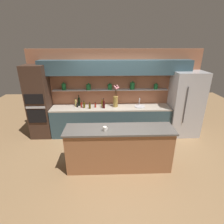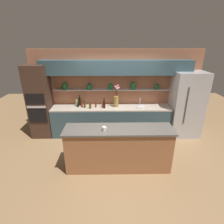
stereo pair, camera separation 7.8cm
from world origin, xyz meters
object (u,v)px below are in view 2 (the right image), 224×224
Objects in this scene: oven_tower at (40,102)px; bottle_wine_5 at (104,104)px; bottle_spirit_6 at (77,103)px; flower_vase at (116,100)px; bottle_oil_0 at (90,106)px; bottle_sauce_4 at (82,105)px; bottle_sauce_1 at (96,105)px; bottle_oil_2 at (85,105)px; refrigerator at (186,105)px; bottle_wine_7 at (80,101)px; coffee_mug at (104,129)px; bottle_sauce_8 at (78,105)px; bottle_oil_3 at (103,103)px; sink_fixture at (140,106)px.

oven_tower reaches higher than bottle_wine_5.
bottle_spirit_6 is at bearing 168.35° from bottle_wine_5.
flower_vase reaches higher than bottle_wine_5.
bottle_oil_0 is 0.28m from bottle_sauce_4.
bottle_oil_2 is (-0.34, -0.03, 0.01)m from bottle_sauce_1.
bottle_wine_5 is at bearing -179.12° from refrigerator.
bottle_sauce_1 is 0.48× the size of bottle_wine_7.
bottle_wine_7 is 2.06m from coffee_mug.
bottle_wine_7 is (0.09, 0.07, 0.02)m from bottle_spirit_6.
bottle_wine_7 is (-1.13, 0.14, -0.09)m from flower_vase.
bottle_wine_5 is 0.82m from bottle_sauce_8.
bottle_oil_2 reaches higher than coffee_mug.
flower_vase is at bearing 79.68° from coffee_mug.
bottle_oil_3 reaches higher than bottle_oil_2.
oven_tower is at bearing -174.59° from bottle_spirit_6.
oven_tower is 1.26m from bottle_sauce_4.
bottle_oil_3 is at bearing 2.51° from bottle_sauce_8.
bottle_oil_2 is (1.34, -0.03, -0.09)m from oven_tower.
coffee_mug reaches higher than bottle_sauce_1.
sink_fixture is at bearing 0.16° from bottle_sauce_4.
flower_vase is at bearing 0.08° from bottle_sauce_8.
refrigerator is at bearing -0.47° from oven_tower.
sink_fixture reaches higher than bottle_oil_2.
bottle_oil_2 is at bearing -170.36° from bottle_oil_3.
bottle_oil_0 is (-1.52, -0.11, 0.06)m from sink_fixture.
bottle_oil_0 is at bearing -37.85° from bottle_wine_7.
oven_tower is 1.52m from bottle_oil_0.
refrigerator is 4.44m from oven_tower.
coffee_mug is (0.09, -1.78, 0.05)m from bottle_oil_3.
bottle_sauce_1 is at bearing 4.34° from bottle_oil_2.
flower_vase is 2.20× the size of bottle_wine_5.
bottle_wine_5 is 0.91× the size of bottle_wine_7.
sink_fixture is 1.28× the size of bottle_oil_3.
bottle_wine_7 is at bearing 161.19° from bottle_sauce_1.
flower_vase reaches higher than sink_fixture.
oven_tower is at bearing -179.78° from sink_fixture.
bottle_sauce_4 is 1.87m from coffee_mug.
bottle_oil_0 reaches higher than bottle_sauce_4.
bottle_wine_7 is at bearing 142.15° from bottle_oil_0.
oven_tower is 3.04m from sink_fixture.
bottle_oil_2 is 1.13× the size of bottle_sauce_4.
bottle_spirit_6 is at bearing 116.37° from coffee_mug.
bottle_sauce_4 is at bearing 0.30° from oven_tower.
bottle_sauce_4 is (1.26, 0.01, -0.09)m from oven_tower.
bottle_oil_3 is (0.55, 0.09, 0.02)m from bottle_oil_2.
sink_fixture is 1.87× the size of bottle_sauce_1.
coffee_mug is at bearing -74.06° from bottle_oil_0.
bottle_sauce_4 is (-1.78, -0.01, 0.06)m from sink_fixture.
bottle_wine_7 is (-0.09, 0.16, 0.05)m from bottle_sauce_4.
flower_vase is 0.77m from sink_fixture.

